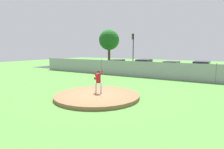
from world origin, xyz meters
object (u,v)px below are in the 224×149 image
at_px(parked_car_champagne, 201,69).
at_px(parked_car_red, 171,68).
at_px(parked_car_white, 144,66).
at_px(traffic_cone_orange, 94,69).
at_px(parked_car_slate, 116,65).
at_px(baseball, 102,96).
at_px(pitcher_youth, 98,80).
at_px(traffic_light_near, 133,45).

xyz_separation_m(parked_car_champagne, parked_car_red, (-3.43, -0.30, -0.05)).
bearing_deg(parked_car_white, traffic_cone_orange, -154.30).
bearing_deg(parked_car_slate, parked_car_red, -2.06).
xyz_separation_m(baseball, parked_car_red, (0.65, 14.64, 0.52)).
distance_m(pitcher_youth, parked_car_champagne, 15.06).
bearing_deg(traffic_cone_orange, parked_car_slate, 49.61).
xyz_separation_m(pitcher_youth, parked_car_champagne, (4.89, 14.24, -0.32)).
distance_m(baseball, parked_car_red, 14.66).
distance_m(parked_car_slate, parked_car_red, 8.19).
bearing_deg(parked_car_white, traffic_light_near, 134.98).
xyz_separation_m(parked_car_white, parked_car_red, (3.97, -0.75, -0.05)).
relative_size(pitcher_youth, parked_car_champagne, 0.38).
bearing_deg(parked_car_champagne, parked_car_white, 176.55).
bearing_deg(parked_car_white, baseball, -77.84).
bearing_deg(parked_car_champagne, traffic_light_near, 160.88).
distance_m(parked_car_slate, traffic_light_near, 4.87).
bearing_deg(traffic_light_near, parked_car_champagne, -19.12).
xyz_separation_m(parked_car_white, traffic_light_near, (-3.24, 3.24, 2.97)).
bearing_deg(parked_car_white, parked_car_red, -10.67).
xyz_separation_m(traffic_cone_orange, traffic_light_near, (3.24, 6.36, 3.54)).
relative_size(pitcher_youth, parked_car_white, 0.39).
xyz_separation_m(parked_car_slate, parked_car_white, (4.21, 0.45, 0.04)).
distance_m(pitcher_youth, parked_car_white, 14.90).
relative_size(pitcher_youth, parked_car_red, 0.40).
distance_m(baseball, parked_car_slate, 16.73).
bearing_deg(pitcher_youth, parked_car_champagne, 71.04).
relative_size(pitcher_youth, baseball, 21.76).
bearing_deg(traffic_light_near, parked_car_white, -45.02).
bearing_deg(pitcher_youth, parked_car_white, 99.70).
xyz_separation_m(baseball, traffic_cone_orange, (-9.79, 12.27, -0.01)).
distance_m(pitcher_youth, traffic_cone_orange, 14.68).
bearing_deg(parked_car_champagne, parked_car_red, -174.97).
xyz_separation_m(baseball, traffic_light_near, (-6.56, 18.63, 3.53)).
bearing_deg(baseball, pitcher_youth, 138.98).
height_order(parked_car_champagne, traffic_cone_orange, parked_car_champagne).
height_order(parked_car_red, traffic_light_near, traffic_light_near).
xyz_separation_m(parked_car_slate, traffic_light_near, (0.97, 3.70, 3.01)).
relative_size(baseball, traffic_cone_orange, 0.13).
height_order(parked_car_red, traffic_cone_orange, parked_car_red).
distance_m(pitcher_youth, parked_car_slate, 15.74).
bearing_deg(parked_car_red, baseball, -92.56).
height_order(parked_car_slate, parked_car_champagne, parked_car_champagne).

